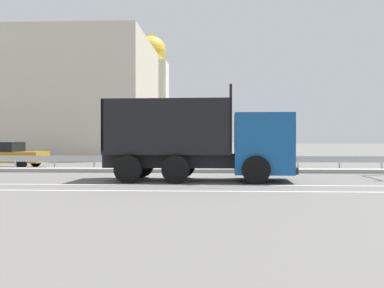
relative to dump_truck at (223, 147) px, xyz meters
The scene contains 10 objects.
ground_plane 3.51m from the dump_truck, 137.76° to the left, with size 320.00×320.00×0.00m, color #605E5B.
lane_strip_0 2.44m from the dump_truck, 120.11° to the right, with size 67.74×0.16×0.01m, color silver.
lane_strip_1 4.01m from the dump_truck, 105.70° to the right, with size 67.74×0.16×0.01m, color silver.
median_island 5.29m from the dump_truck, 117.87° to the left, with size 37.26×1.10×0.18m, color gray.
median_guardrail 5.93m from the dump_truck, 114.11° to the left, with size 67.74×0.09×0.78m.
dump_truck is the anchor object (origin of this frame).
median_road_sign 5.42m from the dump_truck, 56.94° to the left, with size 0.76×0.16×2.29m.
parked_car_3 14.65m from the dump_truck, 148.38° to the left, with size 4.71×2.15×1.48m.
background_building_0 27.70m from the dump_truck, 126.06° to the left, with size 19.94×13.72×10.45m, color beige.
church_tower 33.46m from the dump_truck, 102.87° to the left, with size 3.60×3.60×14.07m.
Camera 1 is at (2.03, -19.86, 1.62)m, focal length 42.00 mm.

